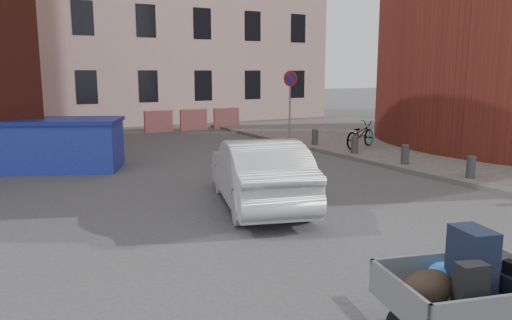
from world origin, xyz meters
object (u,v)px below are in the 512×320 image
silver_car (259,172)px  bicycle (360,134)px  dumpster (58,144)px  trailer (468,288)px

silver_car → bicycle: size_ratio=2.38×
dumpster → bicycle: (9.66, -1.46, -0.14)m
trailer → silver_car: size_ratio=0.47×
bicycle → dumpster: bearing=61.5°
trailer → silver_car: silver_car is taller
trailer → dumpster: size_ratio=0.51×
trailer → dumpster: dumpster is taller
bicycle → trailer: bearing=124.3°
dumpster → silver_car: 6.76m
silver_car → bicycle: 8.02m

